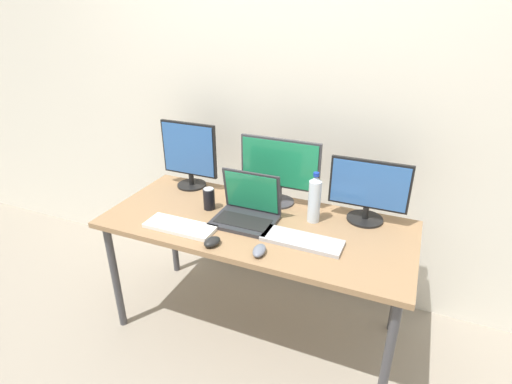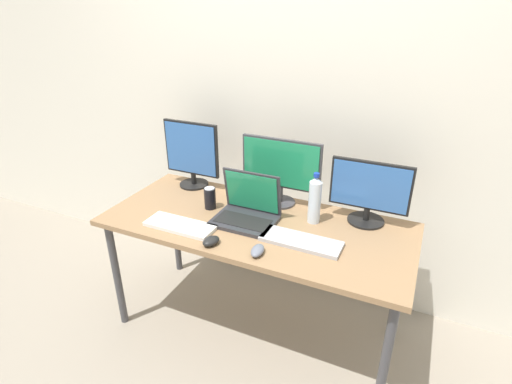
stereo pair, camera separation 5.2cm
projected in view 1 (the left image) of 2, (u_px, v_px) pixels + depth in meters
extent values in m
plane|color=gray|center=(256.00, 326.00, 2.47)|extent=(16.00, 16.00, 0.00)
cube|color=silver|center=(294.00, 96.00, 2.40)|extent=(7.00, 0.08, 2.60)
cylinder|color=#424247|center=(115.00, 277.00, 2.34)|extent=(0.04, 0.04, 0.71)
cylinder|color=#424247|center=(387.00, 360.00, 1.80)|extent=(0.04, 0.04, 0.71)
cylinder|color=#424247|center=(173.00, 229.00, 2.84)|extent=(0.04, 0.04, 0.71)
cylinder|color=#424247|center=(399.00, 282.00, 2.30)|extent=(0.04, 0.04, 0.71)
cube|color=#93704C|center=(256.00, 224.00, 2.16)|extent=(1.66, 0.72, 0.03)
cylinder|color=black|center=(192.00, 185.00, 2.57)|extent=(0.18, 0.18, 0.01)
cylinder|color=black|center=(191.00, 179.00, 2.56)|extent=(0.03, 0.03, 0.07)
cube|color=black|center=(189.00, 149.00, 2.47)|extent=(0.37, 0.02, 0.34)
cube|color=#3366B2|center=(188.00, 150.00, 2.46)|extent=(0.35, 0.01, 0.31)
cylinder|color=#38383D|center=(279.00, 202.00, 2.36)|extent=(0.18, 0.18, 0.01)
cylinder|color=#38383D|center=(279.00, 194.00, 2.33)|extent=(0.03, 0.03, 0.09)
cube|color=#38383D|center=(280.00, 163.00, 2.25)|extent=(0.47, 0.02, 0.29)
cube|color=#1E8C59|center=(279.00, 164.00, 2.24)|extent=(0.45, 0.01, 0.26)
cylinder|color=black|center=(365.00, 219.00, 2.17)|extent=(0.20, 0.20, 0.01)
cylinder|color=black|center=(366.00, 212.00, 2.15)|extent=(0.03, 0.03, 0.07)
cube|color=black|center=(369.00, 184.00, 2.08)|extent=(0.42, 0.02, 0.27)
cube|color=#3366B2|center=(369.00, 185.00, 2.07)|extent=(0.39, 0.01, 0.24)
cube|color=#2D2D33|center=(244.00, 221.00, 2.14)|extent=(0.33, 0.25, 0.02)
cube|color=black|center=(243.00, 221.00, 2.12)|extent=(0.29, 0.14, 0.00)
cube|color=#2D2D33|center=(252.00, 192.00, 2.17)|extent=(0.33, 0.05, 0.24)
cube|color=#1E8C59|center=(251.00, 192.00, 2.16)|extent=(0.30, 0.04, 0.22)
cube|color=white|center=(180.00, 226.00, 2.09)|extent=(0.38, 0.14, 0.02)
cube|color=#B2B2B7|center=(302.00, 241.00, 1.97)|extent=(0.40, 0.15, 0.02)
ellipsoid|color=slate|center=(259.00, 250.00, 1.87)|extent=(0.07, 0.11, 0.04)
ellipsoid|color=black|center=(212.00, 242.00, 1.94)|extent=(0.09, 0.11, 0.04)
cylinder|color=silver|center=(314.00, 202.00, 2.11)|extent=(0.07, 0.07, 0.23)
cone|color=silver|center=(316.00, 179.00, 2.06)|extent=(0.06, 0.06, 0.03)
cylinder|color=#1938B2|center=(316.00, 174.00, 2.05)|extent=(0.03, 0.03, 0.02)
cylinder|color=black|center=(209.00, 199.00, 2.27)|extent=(0.07, 0.07, 0.12)
cylinder|color=silver|center=(209.00, 189.00, 2.24)|extent=(0.06, 0.06, 0.00)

